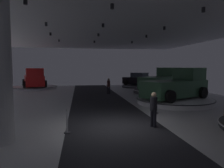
# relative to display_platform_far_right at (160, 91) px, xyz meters

# --- Properties ---
(ground) EXTENTS (24.00, 44.00, 0.06)m
(ground) POSITION_rel_display_platform_far_right_xyz_m (-6.87, -11.67, -0.23)
(ground) COLOR silver
(ceiling_with_spotlights) EXTENTS (24.00, 44.00, 0.39)m
(ceiling_with_spotlights) POSITION_rel_display_platform_far_right_xyz_m (-6.87, -11.67, 5.34)
(ceiling_with_spotlights) COLOR silver
(display_platform_far_right) EXTENTS (5.68, 5.68, 0.38)m
(display_platform_far_right) POSITION_rel_display_platform_far_right_xyz_m (0.00, 0.00, 0.00)
(display_platform_far_right) COLOR #333338
(display_platform_far_right) RESTS_ON ground
(pickup_truck_far_right) EXTENTS (5.47, 4.92, 2.30)m
(pickup_truck_far_right) POSITION_rel_display_platform_far_right_xyz_m (0.25, 0.20, 1.10)
(pickup_truck_far_right) COLOR #2D5638
(pickup_truck_far_right) RESTS_ON display_platform_far_right
(display_platform_mid_right) EXTENTS (5.68, 5.68, 0.37)m
(display_platform_mid_right) POSITION_rel_display_platform_far_right_xyz_m (-1.39, -6.26, -0.00)
(display_platform_mid_right) COLOR silver
(display_platform_mid_right) RESTS_ON ground
(pickup_truck_mid_right) EXTENTS (5.69, 4.31, 2.30)m
(pickup_truck_mid_right) POSITION_rel_display_platform_far_right_xyz_m (-1.10, -6.13, 1.10)
(pickup_truck_mid_right) COLOR #2D5638
(pickup_truck_mid_right) RESTS_ON display_platform_mid_right
(display_platform_deep_right) EXTENTS (4.66, 4.66, 0.27)m
(display_platform_deep_right) POSITION_rel_display_platform_far_right_xyz_m (-0.48, 6.36, -0.05)
(display_platform_deep_right) COLOR #333338
(display_platform_deep_right) RESTS_ON ground
(display_car_deep_right) EXTENTS (4.11, 4.36, 1.71)m
(display_car_deep_right) POSITION_rel_display_platform_far_right_xyz_m (-0.46, 6.33, 0.83)
(display_car_deep_right) COLOR black
(display_car_deep_right) RESTS_ON display_platform_deep_right
(display_platform_deep_left) EXTENTS (5.68, 5.68, 0.29)m
(display_platform_deep_left) POSITION_rel_display_platform_far_right_xyz_m (-14.13, 6.53, -0.04)
(display_platform_deep_left) COLOR silver
(display_platform_deep_left) RESTS_ON ground
(pickup_truck_deep_left) EXTENTS (3.75, 5.67, 2.30)m
(pickup_truck_deep_left) POSITION_rel_display_platform_far_right_xyz_m (-14.04, 6.22, 1.02)
(pickup_truck_deep_left) COLOR red
(pickup_truck_deep_left) RESTS_ON display_platform_deep_left
(visitor_walking_near) EXTENTS (0.32, 0.32, 1.59)m
(visitor_walking_near) POSITION_rel_display_platform_far_right_xyz_m (-5.17, -11.93, 0.70)
(visitor_walking_near) COLOR black
(visitor_walking_near) RESTS_ON ground
(visitor_walking_far) EXTENTS (0.32, 0.32, 1.59)m
(visitor_walking_far) POSITION_rel_display_platform_far_right_xyz_m (-5.53, -0.15, 0.70)
(visitor_walking_far) COLOR black
(visitor_walking_far) RESTS_ON ground
(stanchion_a) EXTENTS (0.28, 0.28, 1.01)m
(stanchion_a) POSITION_rel_display_platform_far_right_xyz_m (-8.98, -12.22, 0.16)
(stanchion_a) COLOR #333338
(stanchion_a) RESTS_ON ground
(stanchion_b) EXTENTS (0.28, 0.28, 1.01)m
(stanchion_b) POSITION_rel_display_platform_far_right_xyz_m (-4.02, -9.31, 0.16)
(stanchion_b) COLOR #333338
(stanchion_b) RESTS_ON ground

